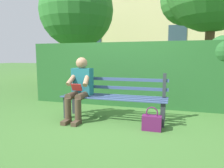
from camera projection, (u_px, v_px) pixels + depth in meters
ground at (114, 119)px, 3.89m from camera, size 60.00×60.00×0.00m
park_bench at (115, 96)px, 3.90m from camera, size 1.98×0.51×0.89m
person_seated at (80, 87)px, 3.90m from camera, size 0.44×0.73×1.17m
hedge_backdrop at (146, 73)px, 5.00m from camera, size 5.63×0.84×1.64m
building_facade at (138, 11)px, 12.32m from camera, size 9.16×3.06×7.85m
handbag at (152, 122)px, 3.30m from camera, size 0.31×0.15×0.39m
tree_far at (75, 13)px, 8.67m from camera, size 3.22×3.07×4.63m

